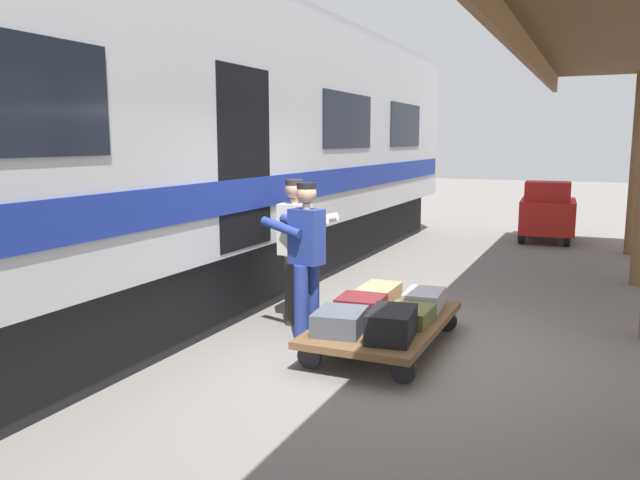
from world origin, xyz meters
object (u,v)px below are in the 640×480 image
(luggage_cart, at_px, (384,324))
(suitcase_black_hardshell, at_px, (392,324))
(baggage_tug, at_px, (548,212))
(suitcase_olive_duffel, at_px, (409,315))
(porter_by_door, at_px, (296,246))
(train_car, at_px, (138,148))
(suitcase_gray_aluminum, at_px, (424,300))
(porter_in_overalls, at_px, (305,254))
(suitcase_slate_roller, at_px, (340,321))
(suitcase_maroon_trunk, at_px, (361,307))
(suitcase_tan_vintage, at_px, (379,295))

(luggage_cart, xyz_separation_m, suitcase_black_hardshell, (-0.26, 0.59, 0.19))
(luggage_cart, bearing_deg, baggage_tug, -96.70)
(suitcase_olive_duffel, relative_size, porter_by_door, 0.32)
(suitcase_olive_duffel, bearing_deg, train_car, -0.61)
(train_car, bearing_deg, suitcase_gray_aluminum, -170.86)
(suitcase_olive_duffel, bearing_deg, porter_in_overalls, -1.66)
(suitcase_slate_roller, xyz_separation_m, porter_in_overalls, (0.67, -0.62, 0.51))
(baggage_tug, bearing_deg, luggage_cart, 83.30)
(luggage_cart, relative_size, baggage_tug, 1.21)
(train_car, distance_m, baggage_tug, 9.25)
(suitcase_black_hardshell, xyz_separation_m, porter_by_door, (1.51, -1.07, 0.48))
(porter_in_overalls, bearing_deg, train_car, -0.06)
(suitcase_maroon_trunk, bearing_deg, porter_in_overalls, -2.96)
(suitcase_slate_roller, distance_m, suitcase_olive_duffel, 0.79)
(suitcase_gray_aluminum, bearing_deg, suitcase_slate_roller, 66.04)
(train_car, height_order, porter_in_overalls, train_car)
(porter_in_overalls, bearing_deg, suitcase_slate_roller, 137.00)
(suitcase_slate_roller, height_order, baggage_tug, baggage_tug)
(suitcase_slate_roller, xyz_separation_m, suitcase_gray_aluminum, (-0.52, -1.17, -0.01))
(suitcase_slate_roller, height_order, porter_by_door, porter_by_door)
(suitcase_olive_duffel, height_order, suitcase_gray_aluminum, suitcase_gray_aluminum)
(suitcase_black_hardshell, relative_size, suitcase_olive_duffel, 1.12)
(porter_by_door, xyz_separation_m, baggage_tug, (-2.21, -7.71, -0.30))
(train_car, relative_size, suitcase_olive_duffel, 32.10)
(suitcase_gray_aluminum, bearing_deg, suitcase_black_hardshell, 90.00)
(suitcase_slate_roller, distance_m, suitcase_gray_aluminum, 1.28)
(suitcase_maroon_trunk, distance_m, porter_by_door, 1.21)
(suitcase_black_hardshell, relative_size, porter_in_overalls, 0.36)
(suitcase_maroon_trunk, bearing_deg, suitcase_tan_vintage, -90.00)
(suitcase_tan_vintage, bearing_deg, baggage_tug, -99.13)
(luggage_cart, bearing_deg, suitcase_olive_duffel, -180.00)
(baggage_tug, bearing_deg, suitcase_black_hardshell, 85.43)
(suitcase_tan_vintage, relative_size, suitcase_gray_aluminum, 1.08)
(porter_in_overalls, xyz_separation_m, baggage_tug, (-1.89, -8.16, -0.30))
(train_car, xyz_separation_m, baggage_tug, (-4.12, -8.16, -1.43))
(train_car, bearing_deg, suitcase_slate_roller, 167.86)
(porter_in_overalls, relative_size, porter_by_door, 1.00)
(train_car, bearing_deg, suitcase_black_hardshell, 169.67)
(suitcase_gray_aluminum, bearing_deg, porter_in_overalls, 24.94)
(baggage_tug, bearing_deg, porter_by_door, 73.98)
(porter_in_overalls, bearing_deg, suitcase_maroon_trunk, 177.04)
(suitcase_slate_roller, relative_size, suitcase_gray_aluminum, 0.98)
(train_car, relative_size, porter_by_door, 10.42)
(luggage_cart, relative_size, porter_by_door, 1.25)
(porter_by_door, bearing_deg, suitcase_gray_aluminum, -175.95)
(suitcase_black_hardshell, height_order, porter_by_door, porter_by_door)
(luggage_cart, xyz_separation_m, suitcase_maroon_trunk, (0.26, -0.00, 0.15))
(train_car, height_order, suitcase_tan_vintage, train_car)
(train_car, height_order, suitcase_maroon_trunk, train_car)
(suitcase_gray_aluminum, bearing_deg, suitcase_tan_vintage, 0.00)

